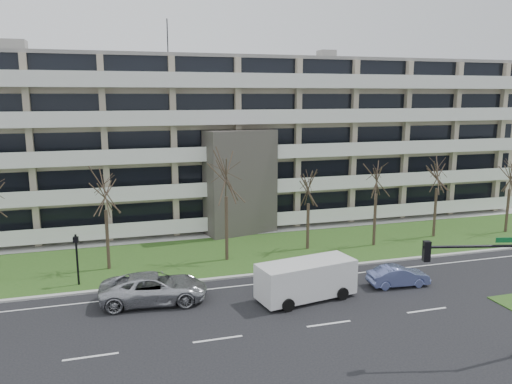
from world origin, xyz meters
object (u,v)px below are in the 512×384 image
object	(u,v)px
traffic_signal	(490,281)
pedestrian_signal	(77,253)
white_van	(307,277)
blue_sedan	(398,276)
silver_pickup	(154,288)

from	to	relation	value
traffic_signal	pedestrian_signal	distance (m)	23.53
white_van	traffic_signal	world-z (taller)	traffic_signal
blue_sedan	pedestrian_signal	world-z (taller)	pedestrian_signal
blue_sedan	white_van	world-z (taller)	white_van
silver_pickup	pedestrian_signal	size ratio (longest dim) A/B	1.83
white_van	pedestrian_signal	distance (m)	14.47
silver_pickup	white_van	xyz separation A→B (m)	(8.76, -2.03, 0.51)
blue_sedan	traffic_signal	size ratio (longest dim) A/B	0.68
pedestrian_signal	blue_sedan	bearing A→B (deg)	-7.69
silver_pickup	traffic_signal	distance (m)	17.80
silver_pickup	traffic_signal	bearing A→B (deg)	-121.74
silver_pickup	white_van	bearing A→B (deg)	-97.60
blue_sedan	white_van	bearing A→B (deg)	96.93
silver_pickup	blue_sedan	distance (m)	15.18
silver_pickup	pedestrian_signal	distance (m)	6.06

